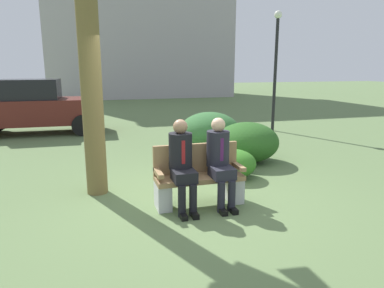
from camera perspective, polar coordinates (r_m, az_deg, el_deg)
The scene contains 10 objects.
ground_plane at distance 5.51m, azimuth -0.55°, elevation -9.12°, with size 80.00×80.00×0.00m, color #5C7446.
park_bench at distance 5.24m, azimuth 1.07°, elevation -5.68°, with size 1.32×0.44×0.90m.
seated_man_left at distance 4.96m, azimuth -1.65°, elevation -2.67°, with size 0.34×0.72×1.31m.
seated_man_right at distance 5.13m, azimuth 4.59°, elevation -2.19°, with size 0.34×0.72×1.31m.
shrub_near_bench at distance 7.64m, azimuth 9.02°, elevation 0.29°, with size 1.40×1.28×0.87m, color #29591F.
shrub_mid_lawn at distance 6.53m, azimuth 6.79°, elevation -3.24°, with size 0.86×0.79×0.54m, color #337221.
shrub_far_lawn at distance 8.68m, azimuth 2.91°, elevation 2.14°, with size 1.52×1.39×0.95m, color #366C36.
parked_car_near at distance 11.81m, azimuth -24.31°, elevation 5.58°, with size 3.94×1.79×1.68m.
street_lamp at distance 11.53m, azimuth 13.61°, elevation 13.35°, with size 0.24×0.24×3.73m.
building_backdrop at distance 26.83m, azimuth -8.95°, elevation 21.39°, with size 12.86×7.25×12.48m.
Camera 1 is at (-1.37, -4.93, 2.02)m, focal length 32.48 mm.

